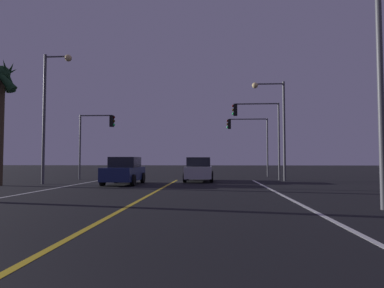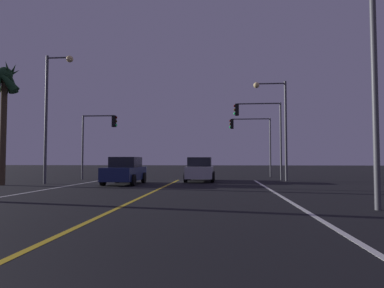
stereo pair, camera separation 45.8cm
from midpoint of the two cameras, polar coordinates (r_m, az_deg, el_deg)
lane_edge_right at (r=10.55m, az=18.82°, el=-10.74°), size 0.16×30.61×0.01m
lane_center_divider at (r=10.63m, az=-12.97°, el=-10.76°), size 0.16×30.61×0.01m
car_ahead_far at (r=24.00m, az=0.64°, el=-4.38°), size 2.02×4.30×1.70m
car_oncoming at (r=21.56m, az=-11.96°, el=-4.50°), size 2.02×4.30×1.70m
traffic_light_near_right at (r=26.24m, az=10.39°, el=3.54°), size 3.61×0.36×5.87m
traffic_light_near_left at (r=27.63m, az=-16.18°, el=2.07°), size 2.86×0.36×5.07m
traffic_light_far_right at (r=31.63m, az=8.92°, el=1.85°), size 3.81×0.36×5.37m
street_lamp_right_near at (r=11.91m, az=25.85°, el=12.43°), size 2.11×0.44×7.07m
street_lamp_left_mid at (r=23.36m, az=-23.33°, el=6.52°), size 1.81×0.44×8.23m
street_lamp_right_far at (r=25.40m, az=13.48°, el=4.52°), size 2.38×0.44×7.26m
palm_tree_left_mid at (r=23.55m, az=-29.89°, el=8.64°), size 2.19×2.16×7.62m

